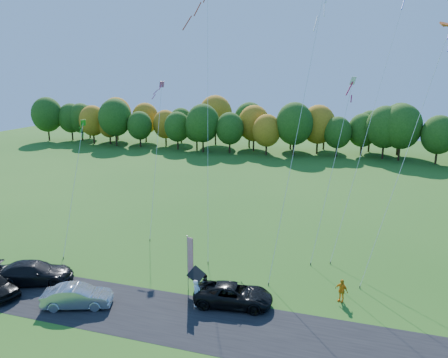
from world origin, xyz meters
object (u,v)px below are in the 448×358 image
(black_suv, at_px, (233,295))
(feather_flag, at_px, (190,258))
(person_east, at_px, (341,290))
(silver_sedan, at_px, (77,296))

(black_suv, bearing_deg, feather_flag, 68.08)
(black_suv, relative_size, person_east, 3.25)
(silver_sedan, bearing_deg, black_suv, -91.69)
(person_east, bearing_deg, black_suv, -130.53)
(feather_flag, bearing_deg, person_east, 9.60)
(black_suv, xyz_separation_m, feather_flag, (-3.56, 0.92, 1.87))
(silver_sedan, height_order, person_east, person_east)
(black_suv, bearing_deg, person_east, -76.40)
(silver_sedan, relative_size, feather_flag, 1.08)
(person_east, relative_size, feather_flag, 0.39)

